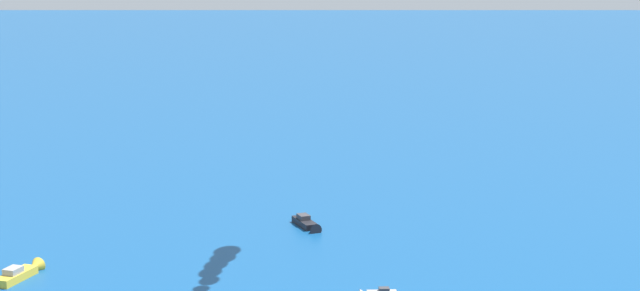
{
  "coord_description": "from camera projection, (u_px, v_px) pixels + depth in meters",
  "views": [
    {
      "loc": [
        -98.02,
        75.25,
        49.43
      ],
      "look_at": [
        0.0,
        0.0,
        25.24
      ],
      "focal_mm": 52.4,
      "sensor_mm": 36.0,
      "label": 1
    }
  ],
  "objects": [
    {
      "name": "motorboat_ahead",
      "position": [
        21.0,
        273.0,
        149.19
      ],
      "size": [
        7.77,
        9.82,
        2.93
      ],
      "color": "gold",
      "rests_on": "ground_plane"
    },
    {
      "name": "motorboat_near_centre",
      "position": [
        307.0,
        224.0,
        177.3
      ],
      "size": [
        9.62,
        4.63,
        2.7
      ],
      "color": "black",
      "rests_on": "ground_plane"
    }
  ]
}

